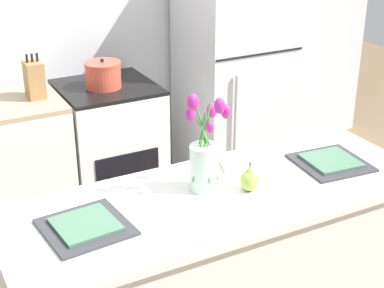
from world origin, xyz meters
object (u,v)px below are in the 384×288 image
stove_range (111,151)px  plate_setting_left (86,226)px  pear_figurine (249,179)px  knife_block (34,80)px  plate_setting_right (331,162)px  refrigerator (233,72)px  cooking_pot (103,75)px  flower_vase (204,156)px

stove_range → plate_setting_left: plate_setting_left is taller
stove_range → pear_figurine: (0.01, -1.63, 0.53)m
knife_block → pear_figurine: bearing=-73.9°
stove_range → plate_setting_right: 1.74m
plate_setting_left → pear_figurine: bearing=-3.0°
plate_setting_right → refrigerator: bearing=73.4°
stove_range → pear_figurine: 1.72m
cooking_pot → pear_figurine: bearing=-88.5°
refrigerator → plate_setting_left: (-1.62, -1.60, 0.08)m
refrigerator → plate_setting_right: (-0.48, -1.60, 0.08)m
flower_vase → plate_setting_left: (-0.53, -0.06, -0.14)m
plate_setting_left → plate_setting_right: size_ratio=1.00×
refrigerator → pear_figurine: size_ratio=13.51×
refrigerator → pear_figurine: 1.89m
pear_figurine → plate_setting_right: 0.46m
flower_vase → plate_setting_right: (0.62, -0.06, -0.14)m
refrigerator → plate_setting_right: refrigerator is taller
pear_figurine → plate_setting_left: bearing=177.0°
plate_setting_left → knife_block: size_ratio=1.20×
flower_vase → plate_setting_right: bearing=-5.6°
plate_setting_right → cooking_pot: (-0.50, 1.57, 0.05)m
pear_figurine → cooking_pot: bearing=91.5°
flower_vase → pear_figurine: 0.21m
plate_setting_right → cooking_pot: size_ratio=1.42×
stove_range → flower_vase: bearing=-95.3°
stove_range → cooking_pot: size_ratio=3.97×
refrigerator → plate_setting_left: bearing=-135.4°
plate_setting_left → refrigerator: bearing=44.6°
stove_range → refrigerator: 1.03m
knife_block → plate_setting_left: bearing=-98.0°
flower_vase → cooking_pot: flower_vase is taller
cooking_pot → knife_block: size_ratio=0.85×
refrigerator → cooking_pot: (-0.98, -0.03, 0.13)m
flower_vase → plate_setting_left: bearing=-173.5°
refrigerator → cooking_pot: 0.99m
refrigerator → stove_range: bearing=-180.0°
pear_figurine → cooking_pot: 1.61m
pear_figurine → cooking_pot: size_ratio=0.56×
refrigerator → flower_vase: (-1.09, -1.54, 0.22)m
plate_setting_left → plate_setting_right: (1.15, 0.00, 0.00)m
plate_setting_right → cooking_pot: cooking_pot is taller
pear_figurine → refrigerator: bearing=60.2°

